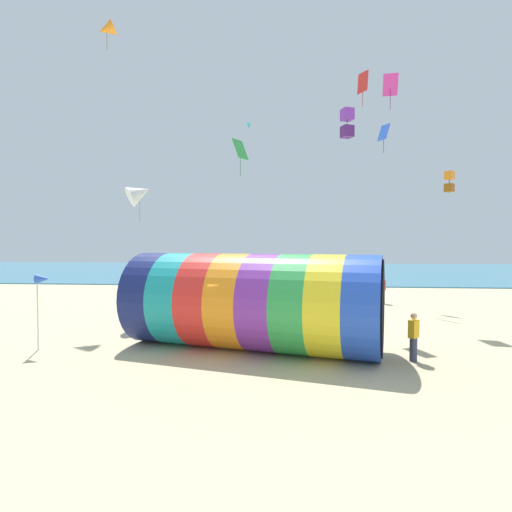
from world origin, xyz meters
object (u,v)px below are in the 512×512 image
object	(u,v)px
kite_orange_delta	(107,29)
kite_red_diamond	(363,83)
kite_cyan_parafoil	(249,124)
kite_purple_box	(347,123)
kite_blue_diamond	(384,133)
bystander_near_water	(383,289)
kite_white_delta	(140,193)
beach_flag	(42,282)
kite_orange_box	(449,182)
giant_inflatable_tube	(252,302)
kite_handler	(414,337)
kite_magenta_diamond	(390,85)
kite_green_diamond	(240,150)

from	to	relation	value
kite_orange_delta	kite_red_diamond	bearing A→B (deg)	19.51
kite_cyan_parafoil	kite_purple_box	distance (m)	13.34
kite_red_diamond	kite_orange_delta	size ratio (longest dim) A/B	1.34
kite_blue_diamond	bystander_near_water	bearing A→B (deg)	-100.95
kite_cyan_parafoil	kite_white_delta	world-z (taller)	kite_cyan_parafoil
kite_blue_diamond	kite_purple_box	bearing A→B (deg)	-113.50
beach_flag	kite_purple_box	bearing A→B (deg)	27.69
kite_blue_diamond	bystander_near_water	world-z (taller)	kite_blue_diamond
kite_blue_diamond	kite_red_diamond	bearing A→B (deg)	152.91
kite_orange_box	kite_blue_diamond	distance (m)	11.21
kite_purple_box	beach_flag	size ratio (longest dim) A/B	0.53
kite_cyan_parafoil	beach_flag	distance (m)	21.24
beach_flag	kite_blue_diamond	bearing A→B (deg)	43.24
giant_inflatable_tube	kite_handler	size ratio (longest dim) A/B	6.04
giant_inflatable_tube	kite_magenta_diamond	world-z (taller)	kite_magenta_diamond
beach_flag	kite_red_diamond	bearing A→B (deg)	47.12
kite_white_delta	kite_blue_diamond	xyz separation A→B (m)	(13.92, 8.10, 4.93)
kite_orange_box	kite_orange_delta	world-z (taller)	kite_orange_delta
kite_purple_box	kite_blue_diamond	world-z (taller)	kite_blue_diamond
kite_handler	kite_blue_diamond	size ratio (longest dim) A/B	0.83
giant_inflatable_tube	kite_red_diamond	bearing A→B (deg)	65.83
kite_blue_diamond	beach_flag	distance (m)	22.63
giant_inflatable_tube	beach_flag	size ratio (longest dim) A/B	3.49
kite_white_delta	kite_blue_diamond	size ratio (longest dim) A/B	1.11
giant_inflatable_tube	kite_red_diamond	world-z (taller)	kite_red_diamond
kite_magenta_diamond	bystander_near_water	bearing A→B (deg)	82.28
kite_cyan_parafoil	beach_flag	size ratio (longest dim) A/B	0.28
kite_red_diamond	kite_orange_box	size ratio (longest dim) A/B	2.56
kite_red_diamond	beach_flag	distance (m)	23.92
giant_inflatable_tube	kite_blue_diamond	distance (m)	18.22
kite_white_delta	kite_orange_box	bearing A→B (deg)	-7.87
giant_inflatable_tube	kite_purple_box	distance (m)	10.37
kite_green_diamond	kite_white_delta	xyz separation A→B (m)	(-4.31, -6.75, -3.67)
bystander_near_water	kite_orange_box	bearing A→B (deg)	-84.33
kite_red_diamond	kite_orange_box	bearing A→B (deg)	-80.48
kite_orange_box	kite_blue_diamond	size ratio (longest dim) A/B	0.49
kite_orange_box	kite_purple_box	bearing A→B (deg)	154.53
kite_handler	kite_red_diamond	bearing A→B (deg)	86.54
kite_magenta_diamond	bystander_near_water	xyz separation A→B (m)	(0.44, 3.25, -11.71)
kite_handler	bystander_near_water	distance (m)	12.93
kite_blue_diamond	bystander_near_water	size ratio (longest dim) A/B	1.10
kite_red_diamond	kite_magenta_diamond	world-z (taller)	kite_red_diamond
kite_green_diamond	kite_white_delta	size ratio (longest dim) A/B	1.15
kite_handler	kite_blue_diamond	distance (m)	18.06
kite_purple_box	kite_red_diamond	size ratio (longest dim) A/B	0.61
kite_green_diamond	kite_orange_box	size ratio (longest dim) A/B	2.64
kite_orange_box	beach_flag	xyz separation A→B (m)	(-15.67, -4.17, -4.04)
kite_white_delta	kite_green_diamond	bearing A→B (deg)	57.46
giant_inflatable_tube	kite_orange_box	world-z (taller)	kite_orange_box
kite_purple_box	kite_orange_delta	size ratio (longest dim) A/B	0.82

